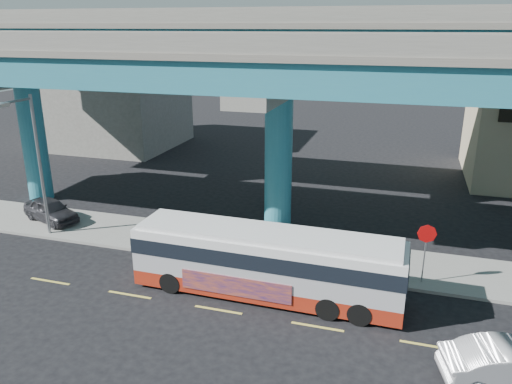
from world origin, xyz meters
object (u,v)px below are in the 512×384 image
(street_lamp, at_px, (30,148))
(transit_bus, at_px, (267,261))
(parked_car, at_px, (51,210))
(stop_sign, at_px, (426,241))

(street_lamp, bearing_deg, transit_bus, -8.87)
(transit_bus, xyz_separation_m, parked_car, (-13.95, 4.07, -0.79))
(transit_bus, distance_m, parked_car, 14.55)
(transit_bus, xyz_separation_m, street_lamp, (-12.92, 2.02, 3.41))
(stop_sign, bearing_deg, transit_bus, -141.22)
(street_lamp, bearing_deg, parked_car, 116.66)
(transit_bus, height_order, parked_car, transit_bus)
(stop_sign, bearing_deg, street_lamp, -162.73)
(parked_car, distance_m, street_lamp, 4.78)
(transit_bus, distance_m, stop_sign, 6.86)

